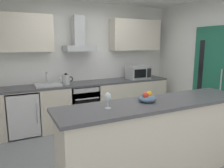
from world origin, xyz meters
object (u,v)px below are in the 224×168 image
(range_hood, at_px, (79,40))
(wine_glass, at_px, (108,98))
(oven, at_px, (83,103))
(microwave, at_px, (138,72))
(sink, at_px, (48,84))
(fruit_bowl, at_px, (147,98))
(refrigerator, at_px, (23,113))
(kettle, at_px, (66,80))

(range_hood, bearing_deg, wine_glass, -100.41)
(oven, distance_m, microwave, 1.49)
(sink, xyz_separation_m, wine_glass, (0.27, -2.21, 0.21))
(oven, relative_size, fruit_bowl, 3.64)
(refrigerator, distance_m, range_hood, 1.81)
(range_hood, xyz_separation_m, fruit_bowl, (0.13, -2.28, -0.73))
(microwave, height_order, kettle, microwave)
(sink, bearing_deg, range_hood, 9.70)
(microwave, relative_size, wine_glass, 2.81)
(refrigerator, bearing_deg, microwave, -0.56)
(microwave, distance_m, kettle, 1.71)
(refrigerator, relative_size, range_hood, 1.18)
(refrigerator, xyz_separation_m, fruit_bowl, (1.32, -2.15, 0.63))
(refrigerator, height_order, range_hood, range_hood)
(wine_glass, bearing_deg, microwave, 50.40)
(refrigerator, height_order, wine_glass, wine_glass)
(refrigerator, height_order, sink, sink)
(range_hood, bearing_deg, sink, -170.30)
(kettle, relative_size, wine_glass, 1.62)
(fruit_bowl, bearing_deg, sink, 110.95)
(refrigerator, distance_m, fruit_bowl, 2.60)
(refrigerator, xyz_separation_m, range_hood, (1.19, 0.13, 1.36))
(range_hood, bearing_deg, oven, -90.00)
(range_hood, bearing_deg, fruit_bowl, -86.64)
(refrigerator, relative_size, microwave, 1.70)
(microwave, relative_size, sink, 1.00)
(fruit_bowl, bearing_deg, microwave, 59.83)
(wine_glass, xyz_separation_m, fruit_bowl, (0.56, 0.05, -0.08))
(microwave, relative_size, range_hood, 0.69)
(oven, height_order, kettle, kettle)
(sink, relative_size, kettle, 1.73)
(microwave, bearing_deg, sink, 178.92)
(oven, distance_m, refrigerator, 1.19)
(microwave, bearing_deg, refrigerator, 179.44)
(oven, distance_m, kettle, 0.64)
(wine_glass, height_order, fruit_bowl, wine_glass)
(range_hood, distance_m, wine_glass, 2.46)
(fruit_bowl, bearing_deg, oven, 93.56)
(oven, bearing_deg, sink, 179.09)
(microwave, height_order, wine_glass, microwave)
(fruit_bowl, bearing_deg, range_hood, 93.36)
(sink, xyz_separation_m, kettle, (0.35, -0.04, 0.08))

